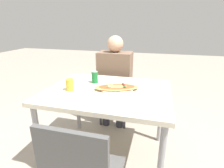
{
  "coord_description": "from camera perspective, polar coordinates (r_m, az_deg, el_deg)",
  "views": [
    {
      "loc": [
        0.45,
        -1.49,
        1.37
      ],
      "look_at": [
        0.04,
        0.01,
        0.82
      ],
      "focal_mm": 28.0,
      "sensor_mm": 36.0,
      "label": 1
    }
  ],
  "objects": [
    {
      "name": "dining_table",
      "position": [
        1.7,
        -1.46,
        -4.29
      ],
      "size": [
        1.17,
        0.91,
        0.76
      ],
      "color": "beige",
      "rests_on": "ground_plane"
    },
    {
      "name": "drink_glass",
      "position": [
        1.69,
        -13.65,
        -0.22
      ],
      "size": [
        0.07,
        0.07,
        0.11
      ],
      "color": "gold",
      "rests_on": "dining_table"
    },
    {
      "name": "ground_plane",
      "position": [
        2.07,
        -1.29,
        -21.96
      ],
      "size": [
        14.0,
        14.0,
        0.0
      ],
      "primitive_type": "plane",
      "color": "#9E9384"
    },
    {
      "name": "person_seated",
      "position": [
        2.32,
        0.92,
        3.3
      ],
      "size": [
        0.43,
        0.3,
        1.22
      ],
      "rotation": [
        0.0,
        0.0,
        3.14
      ],
      "color": "#2D2D38",
      "rests_on": "ground_plane"
    },
    {
      "name": "soda_can",
      "position": [
        1.86,
        -5.65,
        2.25
      ],
      "size": [
        0.07,
        0.07,
        0.12
      ],
      "color": "#197233",
      "rests_on": "dining_table"
    },
    {
      "name": "chair_far_seated",
      "position": [
        2.49,
        1.54,
        -0.61
      ],
      "size": [
        0.4,
        0.4,
        0.91
      ],
      "rotation": [
        0.0,
        0.0,
        3.14
      ],
      "color": "#4C4C4C",
      "rests_on": "ground_plane"
    },
    {
      "name": "pizza_main",
      "position": [
        1.67,
        1.59,
        -1.23
      ],
      "size": [
        0.46,
        0.32,
        0.06
      ],
      "color": "white",
      "rests_on": "dining_table"
    }
  ]
}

